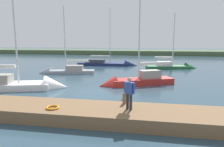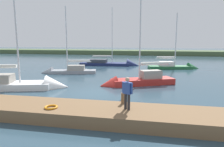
{
  "view_description": "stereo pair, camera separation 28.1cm",
  "coord_description": "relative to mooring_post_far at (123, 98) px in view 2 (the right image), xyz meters",
  "views": [
    {
      "loc": [
        -3.8,
        14.74,
        3.97
      ],
      "look_at": [
        -1.28,
        0.31,
        1.58
      ],
      "focal_mm": 32.32,
      "sensor_mm": 36.0,
      "label": 1
    },
    {
      "loc": [
        -4.08,
        14.69,
        3.97
      ],
      "look_at": [
        -1.28,
        0.31,
        1.58
      ],
      "focal_mm": 32.32,
      "sensor_mm": 36.0,
      "label": 2
    }
  ],
  "objects": [
    {
      "name": "sailboat_mid_channel",
      "position": [
        -0.04,
        -7.69,
        -0.74
      ],
      "size": [
        6.93,
        4.38,
        8.86
      ],
      "rotation": [
        0.0,
        0.0,
        0.43
      ],
      "color": "#B22823",
      "rests_on": "ground_plane"
    },
    {
      "name": "sailboat_near_dock",
      "position": [
        8.9,
        -12.69,
        -0.74
      ],
      "size": [
        6.92,
        3.04,
        8.74
      ],
      "rotation": [
        0.0,
        0.0,
        0.23
      ],
      "color": "gray",
      "rests_on": "ground_plane"
    },
    {
      "name": "person_on_dock",
      "position": [
        -0.34,
        0.88,
        0.62
      ],
      "size": [
        0.55,
        0.41,
        1.61
      ],
      "rotation": [
        0.0,
        0.0,
        1.04
      ],
      "color": "#28282D",
      "rests_on": "dock_pier"
    },
    {
      "name": "sailboat_outer_mooring",
      "position": [
        4.46,
        -21.65,
        -0.82
      ],
      "size": [
        9.66,
        2.54,
        10.22
      ],
      "rotation": [
        0.0,
        0.0,
        3.18
      ],
      "color": "navy",
      "rests_on": "ground_plane"
    },
    {
      "name": "ground_plane",
      "position": [
        2.66,
        -4.34,
        -0.93
      ],
      "size": [
        200.0,
        200.0,
        0.0
      ],
      "primitive_type": "plane",
      "color": "#2D4756"
    },
    {
      "name": "life_ring_buoy",
      "position": [
        3.43,
        1.41,
        -0.25
      ],
      "size": [
        0.66,
        0.66,
        0.1
      ],
      "primitive_type": "torus",
      "color": "orange",
      "rests_on": "dock_pier"
    },
    {
      "name": "far_shoreline",
      "position": [
        2.66,
        -49.21,
        -0.93
      ],
      "size": [
        180.0,
        8.0,
        2.4
      ],
      "primitive_type": "cube",
      "color": "#4C603D",
      "rests_on": "ground_plane"
    },
    {
      "name": "sailboat_inner_slip",
      "position": [
        9.06,
        -4.43,
        -0.73
      ],
      "size": [
        8.66,
        4.28,
        9.61
      ],
      "rotation": [
        0.0,
        0.0,
        3.42
      ],
      "color": "white",
      "rests_on": "ground_plane"
    },
    {
      "name": "mooring_post_far",
      "position": [
        0.0,
        0.0,
        0.0
      ],
      "size": [
        0.19,
        0.19,
        0.59
      ],
      "primitive_type": "cylinder",
      "color": "brown",
      "rests_on": "dock_pier"
    },
    {
      "name": "sailboat_behind_pier",
      "position": [
        -5.08,
        -19.56,
        -0.77
      ],
      "size": [
        7.43,
        3.13,
        8.6
      ],
      "rotation": [
        0.0,
        0.0,
        3.35
      ],
      "color": "#236638",
      "rests_on": "ground_plane"
    },
    {
      "name": "dock_pier",
      "position": [
        2.66,
        0.9,
        -0.61
      ],
      "size": [
        26.57,
        2.57,
        0.63
      ],
      "primitive_type": "cube",
      "color": "brown",
      "rests_on": "ground_plane"
    }
  ]
}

